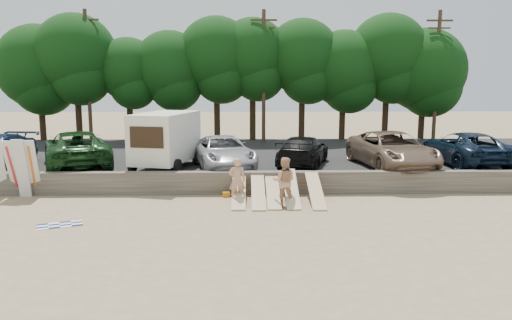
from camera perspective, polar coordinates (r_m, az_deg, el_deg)
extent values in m
plane|color=tan|center=(19.40, -3.32, -5.87)|extent=(120.00, 120.00, 0.00)
cube|color=#6B6356|center=(22.20, -3.06, -2.61)|extent=(44.00, 0.50, 1.00)
cube|color=#282828|center=(29.60, -2.61, 0.08)|extent=(44.00, 14.50, 0.70)
cylinder|color=#382616|center=(39.24, -23.25, 4.71)|extent=(0.44, 0.44, 3.54)
sphere|color=#134213|center=(39.17, -23.58, 9.75)|extent=(5.97, 5.97, 5.97)
cylinder|color=#382616|center=(37.72, -19.62, 5.19)|extent=(0.44, 0.44, 4.09)
sphere|color=#134213|center=(37.69, -19.95, 11.26)|extent=(5.72, 5.72, 5.72)
cylinder|color=#382616|center=(37.18, -14.19, 4.87)|extent=(0.44, 0.44, 3.43)
sphere|color=#134213|center=(37.10, -14.40, 10.03)|extent=(4.48, 4.48, 4.48)
cylinder|color=#382616|center=(36.80, -9.67, 5.06)|extent=(0.44, 0.44, 3.53)
sphere|color=#134213|center=(36.72, -9.81, 10.43)|extent=(5.18, 5.18, 5.18)
cylinder|color=#382616|center=(36.45, -4.48, 5.57)|extent=(0.44, 0.44, 4.09)
sphere|color=#134213|center=(36.41, -4.56, 11.86)|extent=(5.50, 5.50, 5.50)
cylinder|color=#382616|center=(36.39, -0.38, 5.62)|extent=(0.44, 0.44, 4.13)
sphere|color=#134213|center=(36.36, -0.39, 11.99)|extent=(5.19, 5.19, 5.19)
cylinder|color=#382616|center=(36.63, 5.25, 5.52)|extent=(0.44, 0.44, 4.03)
sphere|color=#134213|center=(36.59, 5.34, 11.68)|extent=(5.41, 5.41, 5.41)
cylinder|color=#382616|center=(37.10, 9.82, 5.04)|extent=(0.44, 0.44, 3.47)
sphere|color=#134213|center=(37.01, 9.97, 10.28)|extent=(5.47, 5.47, 5.47)
cylinder|color=#382616|center=(37.81, 14.57, 5.48)|extent=(0.44, 0.44, 4.16)
sphere|color=#134213|center=(37.79, 14.82, 11.64)|extent=(5.75, 5.75, 5.75)
cylinder|color=#382616|center=(38.65, 18.40, 4.82)|extent=(0.44, 0.44, 3.40)
sphere|color=#134213|center=(38.57, 18.65, 9.74)|extent=(5.99, 5.99, 5.99)
cylinder|color=#473321|center=(36.33, -18.64, 8.98)|extent=(0.26, 0.26, 9.00)
cube|color=#473321|center=(36.55, -18.95, 14.94)|extent=(1.80, 0.12, 0.12)
cube|color=#473321|center=(36.49, -18.91, 14.16)|extent=(1.50, 0.10, 0.10)
cylinder|color=#473321|center=(34.74, 0.89, 9.47)|extent=(0.26, 0.26, 9.00)
cube|color=#473321|center=(34.97, 0.90, 15.70)|extent=(1.80, 0.12, 0.12)
cube|color=#473321|center=(34.91, 0.90, 14.89)|extent=(1.50, 0.10, 0.10)
cylinder|color=#473321|center=(37.18, 19.94, 8.91)|extent=(0.26, 0.26, 9.00)
cube|color=#473321|center=(37.39, 20.27, 14.73)|extent=(1.80, 0.12, 0.12)
cube|color=#473321|center=(37.34, 20.23, 13.97)|extent=(1.50, 0.10, 0.10)
cube|color=white|center=(24.87, -10.28, 2.62)|extent=(3.11, 4.67, 2.36)
cube|color=black|center=(22.88, -12.40, 2.53)|extent=(1.57, 0.43, 0.96)
cylinder|color=black|center=(24.25, -13.93, -0.53)|extent=(0.38, 0.74, 0.71)
cylinder|color=black|center=(23.34, -8.98, -0.74)|extent=(0.38, 0.74, 0.71)
cylinder|color=black|center=(26.73, -11.27, 0.45)|extent=(0.38, 0.74, 0.71)
cylinder|color=black|center=(25.91, -6.72, 0.29)|extent=(0.38, 0.74, 0.71)
imported|color=#133515|center=(26.72, -19.81, 1.25)|extent=(5.12, 7.06, 1.78)
imported|color=#B4B4BA|center=(24.87, -3.78, 0.94)|extent=(3.82, 6.03, 1.55)
imported|color=black|center=(25.47, 5.38, 1.06)|extent=(3.45, 5.54, 1.50)
imported|color=#775F4C|center=(25.71, 15.27, 1.15)|extent=(3.74, 6.68, 1.76)
imported|color=black|center=(27.84, 22.80, 1.26)|extent=(2.97, 6.11, 1.68)
cube|color=silver|center=(23.81, -26.02, -0.89)|extent=(0.62, 0.88, 2.51)
cube|color=silver|center=(23.46, -25.22, -0.89)|extent=(0.51, 0.55, 2.57)
cube|color=silver|center=(23.50, -24.18, -0.87)|extent=(0.55, 0.80, 2.52)
cube|color=#D6B987|center=(20.67, -1.97, -3.62)|extent=(0.56, 2.90, 0.90)
cube|color=#D6B987|center=(20.61, 0.25, -3.63)|extent=(0.56, 2.90, 0.92)
cube|color=#D6B987|center=(20.74, 1.94, -3.57)|extent=(0.56, 2.90, 0.91)
cube|color=#D6B987|center=(20.71, 4.03, -3.26)|extent=(0.56, 2.82, 1.15)
cube|color=#D6B987|center=(20.76, 6.80, -3.47)|extent=(0.56, 2.87, 1.01)
imported|color=tan|center=(20.47, -2.17, -2.35)|extent=(0.71, 0.48, 1.88)
imported|color=tan|center=(20.15, 3.23, -2.43)|extent=(1.07, 0.90, 1.96)
cube|color=#268B3B|center=(21.70, 1.68, -3.79)|extent=(0.40, 0.33, 0.32)
cube|color=orange|center=(21.70, -3.43, -3.94)|extent=(0.35, 0.31, 0.22)
plane|color=white|center=(18.87, -21.50, -6.92)|extent=(1.96, 1.96, 0.00)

